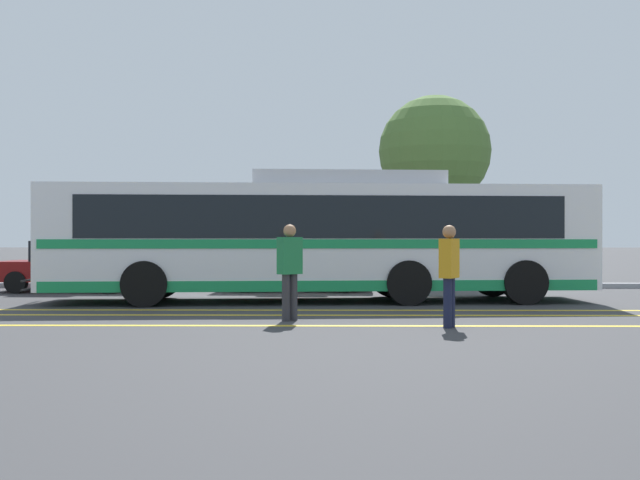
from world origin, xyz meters
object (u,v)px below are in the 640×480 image
Objects in this scene: pedestrian_0 at (290,266)px; transit_bus at (321,236)px; parked_car_1 at (74,266)px; parked_car_2 at (297,263)px; tree_0 at (435,152)px; pedestrian_2 at (449,269)px.

transit_bus is at bearing -134.86° from pedestrian_0.
parked_car_1 is (-6.99, 3.29, -0.84)m from transit_bus.
parked_car_2 is 2.51× the size of pedestrian_0.
tree_0 reaches higher than pedestrian_0.
pedestrian_2 is 0.26× the size of tree_0.
parked_car_1 is at bearing 60.15° from transit_bus.
pedestrian_0 is 2.88m from pedestrian_2.
parked_car_1 is 6.29m from parked_car_2.
parked_car_2 is at bearing -126.50° from pedestrian_0.
tree_0 is at bearing -159.10° from pedestrian_2.
pedestrian_0 reaches higher than parked_car_2.
transit_bus reaches higher than pedestrian_2.
tree_0 is (10.83, 4.97, 3.78)m from parked_car_1.
pedestrian_0 is (-0.51, -4.19, -0.56)m from transit_bus.
tree_0 is at bearing -29.58° from transit_bus.
pedestrian_2 reaches higher than parked_car_1.
parked_car_1 is at bearing -155.35° from tree_0.
parked_car_1 is 12.50m from pedestrian_2.
pedestrian_2 is 14.00m from tree_0.
transit_bus is 2.99× the size of parked_car_2.
tree_0 is (4.54, 4.67, 3.69)m from parked_car_2.
transit_bus reaches higher than parked_car_1.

